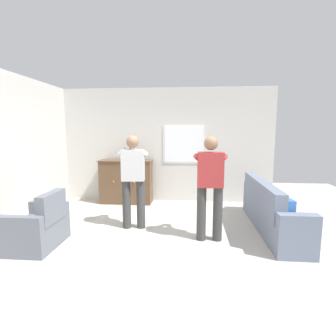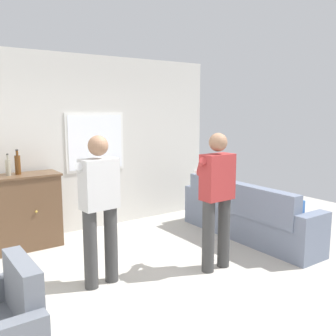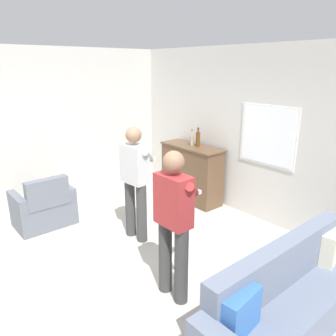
# 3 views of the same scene
# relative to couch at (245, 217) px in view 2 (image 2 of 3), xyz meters

# --- Properties ---
(ground) EXTENTS (10.40, 10.40, 0.00)m
(ground) POSITION_rel_couch_xyz_m (-2.02, -0.80, -0.34)
(ground) COLOR #B2ADA3
(wall_back_with_window) EXTENTS (5.20, 0.15, 2.80)m
(wall_back_with_window) POSITION_rel_couch_xyz_m (-2.01, 1.86, 1.06)
(wall_back_with_window) COLOR beige
(wall_back_with_window) RESTS_ON ground
(couch) EXTENTS (0.57, 2.41, 0.88)m
(couch) POSITION_rel_couch_xyz_m (0.00, 0.00, 0.00)
(couch) COLOR slate
(couch) RESTS_ON ground
(sideboard_cabinet) EXTENTS (1.28, 0.49, 1.06)m
(sideboard_cabinet) POSITION_rel_couch_xyz_m (-2.99, 1.50, 0.19)
(sideboard_cabinet) COLOR brown
(sideboard_cabinet) RESTS_ON ground
(bottle_wine_green) EXTENTS (0.07, 0.07, 0.30)m
(bottle_wine_green) POSITION_rel_couch_xyz_m (-3.02, 1.52, 0.84)
(bottle_wine_green) COLOR gray
(bottle_wine_green) RESTS_ON sideboard_cabinet
(bottle_liquor_amber) EXTENTS (0.08, 0.08, 0.35)m
(bottle_liquor_amber) POSITION_rel_couch_xyz_m (-2.89, 1.55, 0.86)
(bottle_liquor_amber) COLOR #593314
(bottle_liquor_amber) RESTS_ON sideboard_cabinet
(person_standing_left) EXTENTS (0.56, 0.49, 1.68)m
(person_standing_left) POSITION_rel_couch_xyz_m (-2.44, -0.13, 0.60)
(person_standing_left) COLOR #383838
(person_standing_left) RESTS_ON ground
(person_standing_right) EXTENTS (0.56, 0.48, 1.68)m
(person_standing_right) POSITION_rel_couch_xyz_m (-1.11, -0.56, 0.60)
(person_standing_right) COLOR #383838
(person_standing_right) RESTS_ON ground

